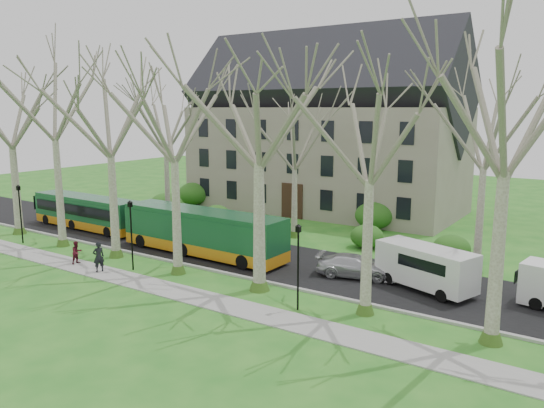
{
  "coord_description": "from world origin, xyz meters",
  "views": [
    {
      "loc": [
        18.91,
        -22.66,
        9.98
      ],
      "look_at": [
        1.78,
        3.0,
        4.36
      ],
      "focal_mm": 35.0,
      "sensor_mm": 36.0,
      "label": 1
    }
  ],
  "objects_px": {
    "bus_follow": "(202,232)",
    "van_a": "(425,268)",
    "sedan": "(355,266)",
    "pedestrian_a": "(99,257)",
    "pedestrian_b": "(77,252)",
    "bus_lead": "(87,212)"
  },
  "relations": [
    {
      "from": "bus_lead",
      "to": "bus_follow",
      "type": "xyz_separation_m",
      "value": [
        13.23,
        -0.7,
        0.19
      ]
    },
    {
      "from": "van_a",
      "to": "pedestrian_b",
      "type": "xyz_separation_m",
      "value": [
        -20.25,
        -7.55,
        -0.47
      ]
    },
    {
      "from": "sedan",
      "to": "pedestrian_a",
      "type": "relative_size",
      "value": 2.42
    },
    {
      "from": "sedan",
      "to": "pedestrian_a",
      "type": "height_order",
      "value": "pedestrian_a"
    },
    {
      "from": "pedestrian_a",
      "to": "pedestrian_b",
      "type": "distance_m",
      "value": 2.61
    },
    {
      "from": "van_a",
      "to": "bus_follow",
      "type": "bearing_deg",
      "value": -155.55
    },
    {
      "from": "sedan",
      "to": "pedestrian_b",
      "type": "distance_m",
      "value": 17.74
    },
    {
      "from": "bus_follow",
      "to": "van_a",
      "type": "xyz_separation_m",
      "value": [
        15.0,
        1.34,
        -0.37
      ]
    },
    {
      "from": "bus_lead",
      "to": "sedan",
      "type": "xyz_separation_m",
      "value": [
        24.07,
        0.56,
        -0.73
      ]
    },
    {
      "from": "sedan",
      "to": "pedestrian_b",
      "type": "bearing_deg",
      "value": 99.67
    },
    {
      "from": "bus_lead",
      "to": "pedestrian_a",
      "type": "xyz_separation_m",
      "value": [
        10.55,
        -7.24,
        -0.45
      ]
    },
    {
      "from": "pedestrian_a",
      "to": "pedestrian_b",
      "type": "height_order",
      "value": "pedestrian_a"
    },
    {
      "from": "van_a",
      "to": "pedestrian_a",
      "type": "bearing_deg",
      "value": -136.63
    },
    {
      "from": "pedestrian_b",
      "to": "bus_follow",
      "type": "bearing_deg",
      "value": -41.12
    },
    {
      "from": "pedestrian_a",
      "to": "pedestrian_b",
      "type": "xyz_separation_m",
      "value": [
        -2.58,
        0.33,
        -0.2
      ]
    },
    {
      "from": "bus_follow",
      "to": "sedan",
      "type": "relative_size",
      "value": 2.78
    },
    {
      "from": "bus_follow",
      "to": "van_a",
      "type": "bearing_deg",
      "value": 6.24
    },
    {
      "from": "pedestrian_b",
      "to": "pedestrian_a",
      "type": "bearing_deg",
      "value": -98.08
    },
    {
      "from": "sedan",
      "to": "pedestrian_b",
      "type": "relative_size",
      "value": 3.08
    },
    {
      "from": "bus_lead",
      "to": "van_a",
      "type": "relative_size",
      "value": 2.01
    },
    {
      "from": "sedan",
      "to": "pedestrian_b",
      "type": "height_order",
      "value": "pedestrian_b"
    },
    {
      "from": "sedan",
      "to": "van_a",
      "type": "distance_m",
      "value": 4.2
    }
  ]
}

